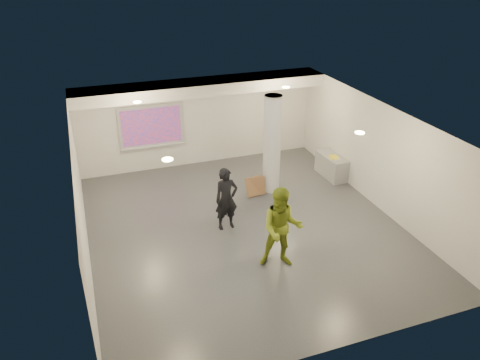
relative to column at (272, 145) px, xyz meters
name	(u,v)px	position (x,y,z in m)	size (l,w,h in m)	color
floor	(245,228)	(-1.50, -1.80, -1.50)	(8.00, 9.00, 0.01)	#3C3E44
ceiling	(246,122)	(-1.50, -1.80, 1.50)	(8.00, 9.00, 0.01)	white
wall_back	(199,121)	(-1.50, 2.70, 0.00)	(8.00, 0.01, 3.00)	silver
wall_front	(335,288)	(-1.50, -6.30, 0.00)	(8.00, 0.01, 3.00)	silver
wall_left	(80,204)	(-5.50, -1.80, 0.00)	(0.01, 9.00, 3.00)	silver
wall_right	(380,156)	(2.50, -1.80, 0.00)	(0.01, 9.00, 3.00)	silver
soffit_band	(202,87)	(-1.50, 2.15, 1.32)	(8.00, 1.10, 0.36)	silver
downlight_nw	(137,102)	(-3.70, 0.70, 1.48)	(0.22, 0.22, 0.02)	#EFDC89
downlight_ne	(286,87)	(0.70, 0.70, 1.48)	(0.22, 0.22, 0.02)	#EFDC89
downlight_sw	(167,159)	(-3.70, -3.30, 1.48)	(0.22, 0.22, 0.02)	#EFDC89
downlight_se	(360,133)	(0.70, -3.30, 1.48)	(0.22, 0.22, 0.02)	#EFDC89
column	(272,145)	(0.00, 0.00, 0.00)	(0.52, 0.52, 3.00)	silver
projection_screen	(151,127)	(-3.10, 2.65, 0.03)	(2.10, 0.13, 1.42)	silver
credenza	(332,166)	(2.22, 0.20, -1.13)	(0.52, 1.25, 0.73)	gray
papers_stack	(336,158)	(2.22, -0.04, -0.76)	(0.22, 0.28, 0.02)	silver
postit_pad	(334,157)	(2.18, 0.05, -0.75)	(0.24, 0.33, 0.03)	yellow
cardboard_back	(257,186)	(-0.53, -0.15, -1.22)	(0.51, 0.05, 0.56)	olive
cardboard_front	(254,186)	(-0.59, -0.14, -1.21)	(0.54, 0.05, 0.59)	olive
woman	(226,199)	(-1.94, -1.59, -0.64)	(0.62, 0.41, 1.71)	black
man	(282,228)	(-1.25, -3.55, -0.50)	(0.97, 0.76, 2.00)	olive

